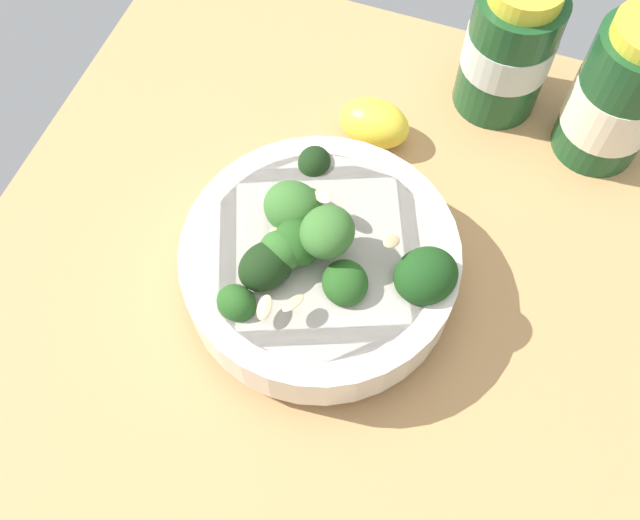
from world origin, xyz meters
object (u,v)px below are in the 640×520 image
object	(u,v)px
lemon_wedge	(374,123)
bottle_tall	(619,96)
bowl_of_broccoli	(320,261)
bottle_short	(509,49)

from	to	relation	value
lemon_wedge	bottle_tall	bearing A→B (deg)	17.93
bowl_of_broccoli	bottle_short	xyz separation A→B (cm)	(8.30, 22.77, 2.24)
bottle_tall	bottle_short	world-z (taller)	bottle_tall
bowl_of_broccoli	lemon_wedge	size ratio (longest dim) A/B	3.47
bottle_tall	bowl_of_broccoli	bearing A→B (deg)	-130.29
bottle_short	bowl_of_broccoli	bearing A→B (deg)	-110.03
bowl_of_broccoli	bottle_short	bearing A→B (deg)	69.97
bowl_of_broccoli	bottle_tall	size ratio (longest dim) A/B	1.55
lemon_wedge	bottle_short	bearing A→B (deg)	41.86
bowl_of_broccoli	bottle_tall	distance (cm)	27.29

